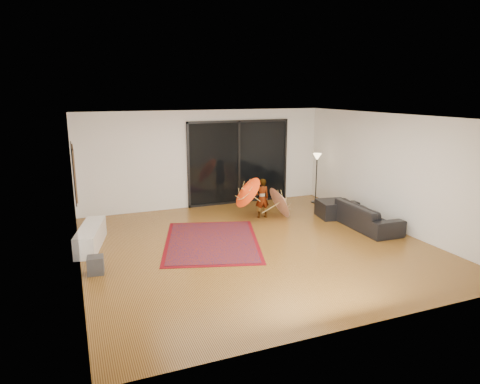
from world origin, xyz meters
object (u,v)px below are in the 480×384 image
sofa (365,216)px  ottoman (333,209)px  child (262,198)px  media_console (91,237)px

sofa → ottoman: size_ratio=2.65×
ottoman → child: size_ratio=0.72×
ottoman → child: child is taller
media_console → ottoman: size_ratio=2.14×
child → sofa: bearing=142.4°
ottoman → sofa: bearing=-77.6°
sofa → ottoman: sofa is taller
ottoman → child: bearing=159.6°
sofa → child: (-1.97, 1.66, 0.23)m
ottoman → child: (-1.75, 0.65, 0.30)m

